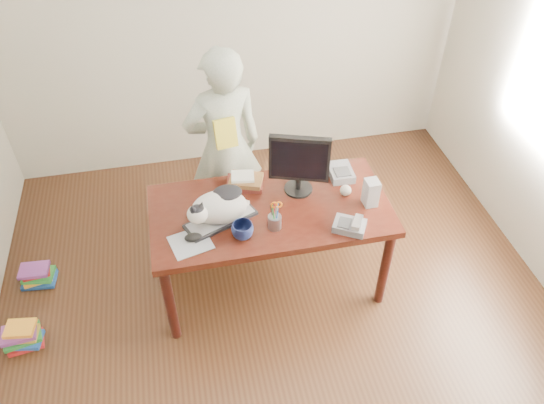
{
  "coord_description": "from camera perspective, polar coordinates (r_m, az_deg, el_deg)",
  "views": [
    {
      "loc": [
        -0.52,
        -1.93,
        3.16
      ],
      "look_at": [
        0.0,
        0.55,
        0.85
      ],
      "focal_mm": 35.0,
      "sensor_mm": 36.0,
      "label": 1
    }
  ],
  "objects": [
    {
      "name": "monitor",
      "position": [
        3.5,
        2.95,
        4.33
      ],
      "size": [
        0.4,
        0.25,
        0.45
      ],
      "rotation": [
        0.0,
        0.0,
        -0.32
      ],
      "color": "black",
      "rests_on": "desk"
    },
    {
      "name": "mouse",
      "position": [
        3.34,
        -8.48,
        -3.78
      ],
      "size": [
        0.12,
        0.1,
        0.04
      ],
      "rotation": [
        0.0,
        0.0,
        0.25
      ],
      "color": "black",
      "rests_on": "mousepad"
    },
    {
      "name": "calculator",
      "position": [
        3.8,
        7.39,
        3.18
      ],
      "size": [
        0.17,
        0.22,
        0.07
      ],
      "rotation": [
        0.0,
        0.0,
        -0.03
      ],
      "color": "slate",
      "rests_on": "desk"
    },
    {
      "name": "cat",
      "position": [
        3.36,
        -5.87,
        -0.54
      ],
      "size": [
        0.44,
        0.34,
        0.26
      ],
      "rotation": [
        0.0,
        0.0,
        0.4
      ],
      "color": "silver",
      "rests_on": "keyboard"
    },
    {
      "name": "desk",
      "position": [
        3.69,
        -0.41,
        -1.53
      ],
      "size": [
        1.6,
        0.8,
        0.75
      ],
      "color": "black",
      "rests_on": "ground"
    },
    {
      "name": "speaker",
      "position": [
        3.56,
        10.6,
        1.01
      ],
      "size": [
        0.09,
        0.1,
        0.19
      ],
      "rotation": [
        0.0,
        0.0,
        0.03
      ],
      "color": "#A7A7A9",
      "rests_on": "desk"
    },
    {
      "name": "person",
      "position": [
        3.98,
        -5.16,
        5.84
      ],
      "size": [
        0.64,
        0.48,
        1.61
      ],
      "primitive_type": "imported",
      "rotation": [
        0.0,
        0.0,
        3.31
      ],
      "color": "silver",
      "rests_on": "ground"
    },
    {
      "name": "phone",
      "position": [
        3.41,
        8.42,
        -2.5
      ],
      "size": [
        0.24,
        0.22,
        0.09
      ],
      "rotation": [
        0.0,
        0.0,
        -0.52
      ],
      "color": "slate",
      "rests_on": "desk"
    },
    {
      "name": "held_book",
      "position": [
        3.7,
        -5.02,
        7.37
      ],
      "size": [
        0.17,
        0.12,
        0.21
      ],
      "rotation": [
        0.0,
        0.0,
        0.17
      ],
      "color": "gold",
      "rests_on": "person"
    },
    {
      "name": "mousepad",
      "position": [
        3.35,
        -8.75,
        -4.33
      ],
      "size": [
        0.29,
        0.28,
        0.01
      ],
      "rotation": [
        0.0,
        0.0,
        0.25
      ],
      "color": "#A4AAB0",
      "rests_on": "desk"
    },
    {
      "name": "coffee_mug",
      "position": [
        3.31,
        -3.19,
        -3.07
      ],
      "size": [
        0.19,
        0.19,
        0.11
      ],
      "primitive_type": "imported",
      "rotation": [
        0.0,
        0.0,
        0.63
      ],
      "color": "black",
      "rests_on": "desk"
    },
    {
      "name": "pen_cup",
      "position": [
        3.36,
        0.3,
        -2.0
      ],
      "size": [
        0.09,
        0.09,
        0.22
      ],
      "rotation": [
        0.0,
        0.0,
        -0.07
      ],
      "color": "gray",
      "rests_on": "desk"
    },
    {
      "name": "baseball",
      "position": [
        3.64,
        7.92,
        1.25
      ],
      "size": [
        0.08,
        0.08,
        0.08
      ],
      "rotation": [
        0.0,
        0.0,
        0.28
      ],
      "color": "white",
      "rests_on": "desk"
    },
    {
      "name": "room",
      "position": [
        2.7,
        2.4,
        0.16
      ],
      "size": [
        4.5,
        4.5,
        4.5
      ],
      "color": "black",
      "rests_on": "ground"
    },
    {
      "name": "book_pile_b",
      "position": [
        4.39,
        -23.92,
        -7.19
      ],
      "size": [
        0.26,
        0.2,
        0.15
      ],
      "color": "#1C4DA8",
      "rests_on": "ground"
    },
    {
      "name": "book_stack",
      "position": [
        3.68,
        -2.93,
        2.23
      ],
      "size": [
        0.28,
        0.24,
        0.09
      ],
      "rotation": [
        0.0,
        0.0,
        -0.26
      ],
      "color": "#461512",
      "rests_on": "desk"
    },
    {
      "name": "keyboard",
      "position": [
        3.45,
        -5.54,
        -1.88
      ],
      "size": [
        0.5,
        0.35,
        0.03
      ],
      "rotation": [
        0.0,
        0.0,
        0.4
      ],
      "color": "black",
      "rests_on": "desk"
    },
    {
      "name": "book_pile_a",
      "position": [
        4.05,
        -25.24,
        -12.92
      ],
      "size": [
        0.27,
        0.22,
        0.18
      ],
      "color": "#A61719",
      "rests_on": "ground"
    }
  ]
}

